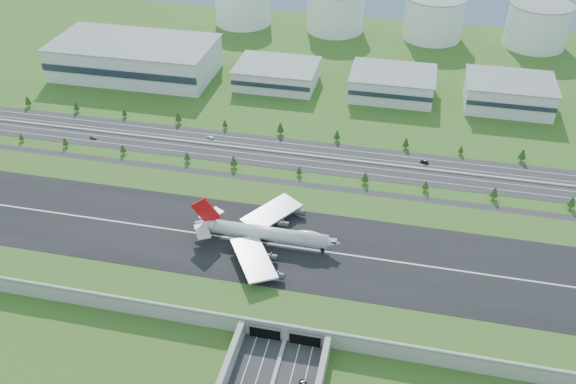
% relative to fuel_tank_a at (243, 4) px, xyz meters
% --- Properties ---
extents(ground, '(1200.00, 1200.00, 0.00)m').
position_rel_fuel_tank_a_xyz_m(ground, '(120.00, -310.00, -17.50)').
color(ground, '#365219').
rests_on(ground, ground).
extents(airfield_deck, '(520.00, 100.00, 9.20)m').
position_rel_fuel_tank_a_xyz_m(airfield_deck, '(120.00, -310.09, -13.38)').
color(airfield_deck, gray).
rests_on(airfield_deck, ground).
extents(north_expressway, '(560.00, 36.00, 0.12)m').
position_rel_fuel_tank_a_xyz_m(north_expressway, '(120.00, -215.00, -17.44)').
color(north_expressway, '#28282B').
rests_on(north_expressway, ground).
extents(tree_row, '(500.03, 48.61, 8.43)m').
position_rel_fuel_tank_a_xyz_m(tree_row, '(128.42, -213.58, -12.88)').
color(tree_row, '#3D2819').
rests_on(tree_row, ground).
extents(hangar_west, '(120.00, 60.00, 25.00)m').
position_rel_fuel_tank_a_xyz_m(hangar_west, '(-50.00, -125.00, -5.00)').
color(hangar_west, white).
rests_on(hangar_west, ground).
extents(hangar_mid_a, '(58.00, 42.00, 15.00)m').
position_rel_fuel_tank_a_xyz_m(hangar_mid_a, '(60.00, -120.00, -10.00)').
color(hangar_mid_a, white).
rests_on(hangar_mid_a, ground).
extents(hangar_mid_b, '(58.00, 42.00, 17.00)m').
position_rel_fuel_tank_a_xyz_m(hangar_mid_b, '(145.00, -120.00, -9.00)').
color(hangar_mid_b, white).
rests_on(hangar_mid_b, ground).
extents(hangar_mid_c, '(58.00, 42.00, 19.00)m').
position_rel_fuel_tank_a_xyz_m(hangar_mid_c, '(225.00, -120.00, -8.00)').
color(hangar_mid_c, white).
rests_on(hangar_mid_c, ground).
extents(fuel_tank_a, '(50.00, 50.00, 35.00)m').
position_rel_fuel_tank_a_xyz_m(fuel_tank_a, '(0.00, 0.00, 0.00)').
color(fuel_tank_a, white).
rests_on(fuel_tank_a, ground).
extents(fuel_tank_b, '(50.00, 50.00, 35.00)m').
position_rel_fuel_tank_a_xyz_m(fuel_tank_b, '(85.00, 0.00, 0.00)').
color(fuel_tank_b, white).
rests_on(fuel_tank_b, ground).
extents(fuel_tank_c, '(50.00, 50.00, 35.00)m').
position_rel_fuel_tank_a_xyz_m(fuel_tank_c, '(170.00, 0.00, 0.00)').
color(fuel_tank_c, white).
rests_on(fuel_tank_c, ground).
extents(fuel_tank_d, '(50.00, 50.00, 35.00)m').
position_rel_fuel_tank_a_xyz_m(fuel_tank_d, '(255.00, 0.00, 0.00)').
color(fuel_tank_d, white).
rests_on(fuel_tank_d, ground).
extents(boeing_747, '(72.78, 68.85, 22.52)m').
position_rel_fuel_tank_a_xyz_m(boeing_747, '(99.58, -309.85, -3.13)').
color(boeing_747, silver).
rests_on(boeing_747, airfield_deck).
extents(car_4, '(4.80, 2.24, 1.59)m').
position_rel_fuel_tank_a_xyz_m(car_4, '(-36.33, -224.19, -16.58)').
color(car_4, '#545559').
rests_on(car_4, ground).
extents(car_5, '(5.33, 3.38, 1.66)m').
position_rel_fuel_tank_a_xyz_m(car_5, '(171.89, -208.11, -16.55)').
color(car_5, black).
rests_on(car_5, ground).
extents(car_7, '(5.31, 3.87, 1.43)m').
position_rel_fuel_tank_a_xyz_m(car_7, '(36.54, -207.50, -16.67)').
color(car_7, white).
rests_on(car_7, ground).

